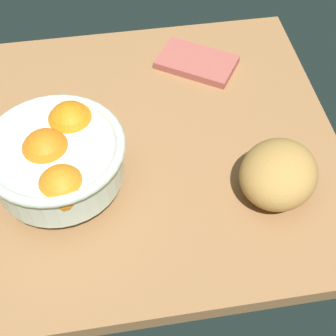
% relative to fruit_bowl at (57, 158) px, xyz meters
% --- Properties ---
extents(ground_plane, '(0.83, 0.64, 0.03)m').
position_rel_fruit_bowl_xyz_m(ground_plane, '(0.07, 0.07, -0.08)').
color(ground_plane, '#97693F').
extents(fruit_bowl, '(0.22, 0.22, 0.12)m').
position_rel_fruit_bowl_xyz_m(fruit_bowl, '(0.00, 0.00, 0.00)').
color(fruit_bowl, silver).
rests_on(fruit_bowl, ground).
extents(bread_loaf, '(0.18, 0.18, 0.09)m').
position_rel_fruit_bowl_xyz_m(bread_loaf, '(0.34, -0.07, -0.02)').
color(bread_loaf, '#B48341').
rests_on(bread_loaf, ground).
extents(napkin_folded, '(0.18, 0.16, 0.02)m').
position_rel_fruit_bowl_xyz_m(napkin_folded, '(0.27, 0.25, -0.06)').
color(napkin_folded, '#AB534A').
rests_on(napkin_folded, ground).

